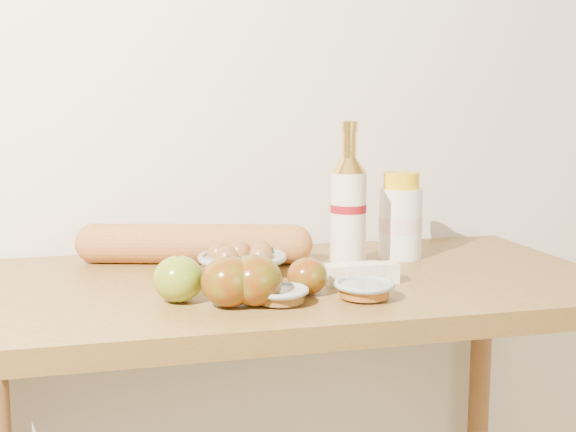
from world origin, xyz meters
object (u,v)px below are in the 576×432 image
object	(u,v)px
egg_bowl	(242,261)
baguette	(194,244)
bourbon_bottle	(348,209)
table	(284,342)
cream_bottle	(400,218)

from	to	relation	value
egg_bowl	baguette	size ratio (longest dim) A/B	0.35
bourbon_bottle	baguette	size ratio (longest dim) A/B	0.59
table	cream_bottle	world-z (taller)	cream_bottle
baguette	egg_bowl	bearing A→B (deg)	-39.69
bourbon_bottle	table	bearing A→B (deg)	174.90
table	cream_bottle	xyz separation A→B (m)	(0.28, 0.12, 0.21)
bourbon_bottle	egg_bowl	world-z (taller)	bourbon_bottle
table	cream_bottle	distance (m)	0.36
baguette	bourbon_bottle	bearing A→B (deg)	-6.02
cream_bottle	egg_bowl	world-z (taller)	cream_bottle
bourbon_bottle	cream_bottle	bearing A→B (deg)	1.31
egg_bowl	baguette	bearing A→B (deg)	124.85
egg_bowl	baguette	distance (m)	0.14
bourbon_bottle	cream_bottle	xyz separation A→B (m)	(0.14, 0.07, -0.03)
cream_bottle	baguette	xyz separation A→B (m)	(-0.42, 0.05, -0.04)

